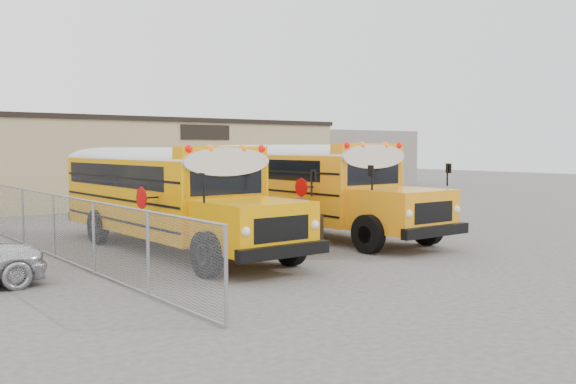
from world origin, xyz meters
TOP-DOWN VIEW (x-y plane):
  - ground at (0.00, 0.00)m, footprint 120.00×120.00m
  - warehouse at (-0.00, 19.99)m, footprint 30.20×10.20m
  - chainlink_fence at (-6.00, 3.00)m, footprint 0.07×18.07m
  - distant_building_right at (24.00, 24.00)m, footprint 10.00×8.00m
  - school_bus_left at (-2.83, 8.98)m, footprint 3.26×10.82m
  - school_bus_right at (2.79, 9.45)m, footprint 3.36×11.17m
  - tarp_bundle at (0.11, -0.43)m, footprint 1.27×1.19m

SIDE VIEW (x-z plane):
  - ground at x=0.00m, z-range 0.00..0.00m
  - tarp_bundle at x=0.11m, z-range 0.02..1.62m
  - chainlink_fence at x=-6.00m, z-range 0.00..1.80m
  - school_bus_left at x=-2.83m, z-range 0.25..3.41m
  - school_bus_right at x=2.79m, z-range 0.26..3.52m
  - distant_building_right at x=24.00m, z-range 0.00..4.40m
  - warehouse at x=0.00m, z-range 0.04..4.71m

